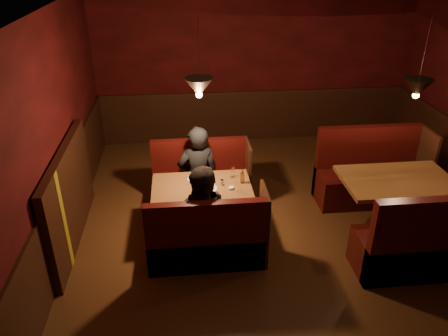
{
  "coord_description": "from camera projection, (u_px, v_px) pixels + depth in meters",
  "views": [
    {
      "loc": [
        -1.42,
        -4.61,
        3.6
      ],
      "look_at": [
        -0.91,
        0.43,
        0.95
      ],
      "focal_mm": 35.0,
      "sensor_mm": 36.0,
      "label": 1
    }
  ],
  "objects": [
    {
      "name": "diner_b",
      "position": [
        206.0,
        203.0,
        5.21
      ],
      "size": [
        0.86,
        0.72,
        1.61
      ],
      "primitive_type": "imported",
      "rotation": [
        0.0,
        0.0,
        -0.15
      ],
      "color": "black",
      "rests_on": "ground"
    },
    {
      "name": "main_bench_far",
      "position": [
        201.0,
        183.0,
        6.64
      ],
      "size": [
        1.45,
        0.52,
        0.99
      ],
      "color": "black",
      "rests_on": "ground"
    },
    {
      "name": "second_table",
      "position": [
        395.0,
        193.0,
        5.82
      ],
      "size": [
        1.46,
        0.93,
        0.82
      ],
      "color": "brown",
      "rests_on": "ground"
    },
    {
      "name": "main_bench_near",
      "position": [
        208.0,
        243.0,
        5.33
      ],
      "size": [
        1.45,
        0.52,
        0.99
      ],
      "color": "black",
      "rests_on": "ground"
    },
    {
      "name": "second_bench_near",
      "position": [
        427.0,
        248.0,
        5.17
      ],
      "size": [
        1.61,
        0.6,
        1.15
      ],
      "color": "black",
      "rests_on": "ground"
    },
    {
      "name": "second_bench_far",
      "position": [
        369.0,
        177.0,
        6.7
      ],
      "size": [
        1.61,
        0.6,
        1.15
      ],
      "color": "black",
      "rests_on": "ground"
    },
    {
      "name": "main_table",
      "position": [
        203.0,
        196.0,
        5.88
      ],
      "size": [
        1.32,
        0.8,
        0.92
      ],
      "color": "brown",
      "rests_on": "ground"
    },
    {
      "name": "diner_a",
      "position": [
        197.0,
        157.0,
        6.29
      ],
      "size": [
        0.65,
        0.47,
        1.65
      ],
      "primitive_type": "imported",
      "rotation": [
        0.0,
        0.0,
        3.27
      ],
      "color": "black",
      "rests_on": "ground"
    },
    {
      "name": "room",
      "position": [
        278.0,
        173.0,
        5.38
      ],
      "size": [
        6.02,
        7.02,
        2.92
      ],
      "color": "#5B2F19",
      "rests_on": "ground"
    }
  ]
}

